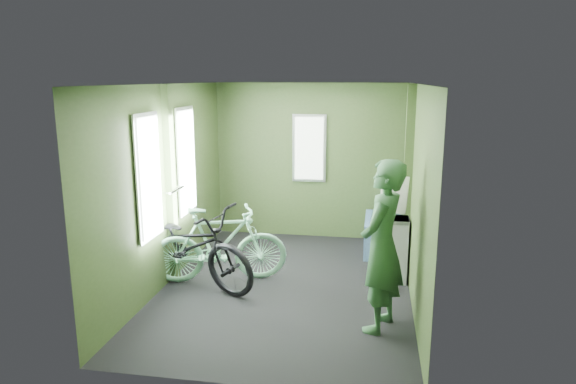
% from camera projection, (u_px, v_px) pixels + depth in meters
% --- Properties ---
extents(room, '(4.00, 4.02, 2.31)m').
position_uv_depth(room, '(284.00, 164.00, 5.69)').
color(room, black).
rests_on(room, ground).
extents(bicycle_black, '(2.02, 1.49, 1.06)m').
position_uv_depth(bicycle_black, '(190.00, 285.00, 6.00)').
color(bicycle_black, black).
rests_on(bicycle_black, ground).
extents(bicycle_mint, '(1.69, 1.04, 1.02)m').
position_uv_depth(bicycle_mint, '(220.00, 283.00, 6.05)').
color(bicycle_mint, '#89D8AE').
rests_on(bicycle_mint, ground).
extents(passenger, '(0.57, 0.72, 1.65)m').
position_uv_depth(passenger, '(382.00, 246.00, 4.79)').
color(passenger, '#315A39').
rests_on(passenger, ground).
extents(waste_box, '(0.23, 0.32, 0.77)m').
position_uv_depth(waste_box, '(397.00, 249.00, 6.05)').
color(waste_box, gray).
rests_on(waste_box, ground).
extents(bench_seat, '(0.53, 0.94, 0.99)m').
position_uv_depth(bench_seat, '(386.00, 231.00, 7.10)').
color(bench_seat, navy).
rests_on(bench_seat, ground).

